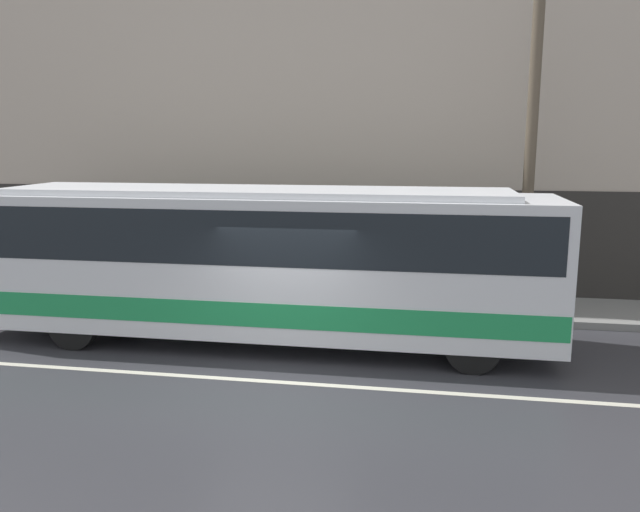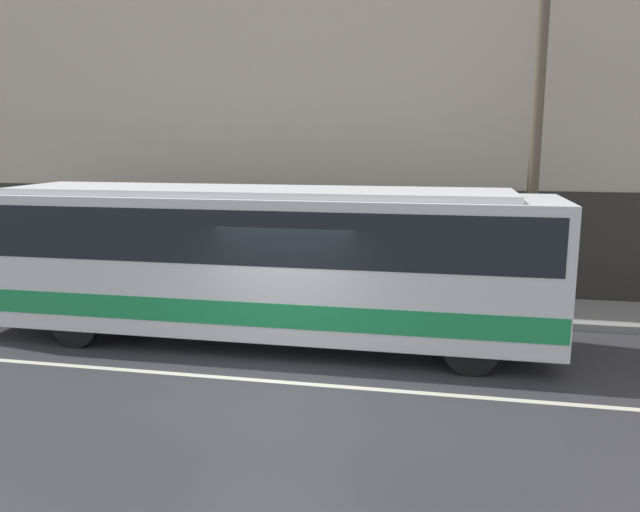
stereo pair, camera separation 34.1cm
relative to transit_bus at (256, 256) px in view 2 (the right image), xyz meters
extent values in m
plane|color=#333338|center=(0.89, -2.09, -1.75)|extent=(60.00, 60.00, 0.00)
cube|color=gray|center=(0.89, 3.05, -1.67)|extent=(60.00, 2.28, 0.16)
cube|color=#B7A899|center=(0.89, 4.33, 5.17)|extent=(60.00, 0.30, 13.82)
cube|color=#2D2B28|center=(0.89, 4.17, -0.35)|extent=(60.00, 0.06, 2.80)
cube|color=beige|center=(0.89, -2.09, -1.74)|extent=(54.00, 0.14, 0.01)
cube|color=silver|center=(-0.01, 0.00, -0.08)|extent=(11.58, 2.46, 2.62)
cube|color=#1E8C4C|center=(-0.01, 0.00, -0.85)|extent=(11.52, 2.49, 0.45)
cube|color=black|center=(-0.01, 0.00, 0.55)|extent=(11.23, 2.48, 1.00)
cube|color=orange|center=(5.73, 0.00, 1.04)|extent=(0.12, 1.85, 0.28)
cube|color=silver|center=(-0.01, 0.00, 1.29)|extent=(9.84, 2.09, 0.12)
cylinder|color=black|center=(4.18, -1.07, -1.26)|extent=(0.97, 0.28, 0.97)
cylinder|color=black|center=(4.18, 1.07, -1.26)|extent=(0.97, 0.28, 0.97)
cylinder|color=black|center=(-3.40, -1.07, -1.26)|extent=(0.97, 0.28, 0.97)
cylinder|color=black|center=(-3.40, 1.07, -1.26)|extent=(0.97, 0.28, 0.97)
cylinder|color=brown|center=(5.54, 2.77, 2.11)|extent=(0.25, 0.25, 7.40)
cylinder|color=#1E5933|center=(-2.88, 3.58, -0.87)|extent=(0.36, 0.36, 1.42)
sphere|color=tan|center=(-2.88, 3.58, -0.03)|extent=(0.26, 0.26, 0.26)
camera|label=1|loc=(3.31, -11.76, 2.27)|focal=35.00mm
camera|label=2|loc=(3.65, -11.70, 2.27)|focal=35.00mm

